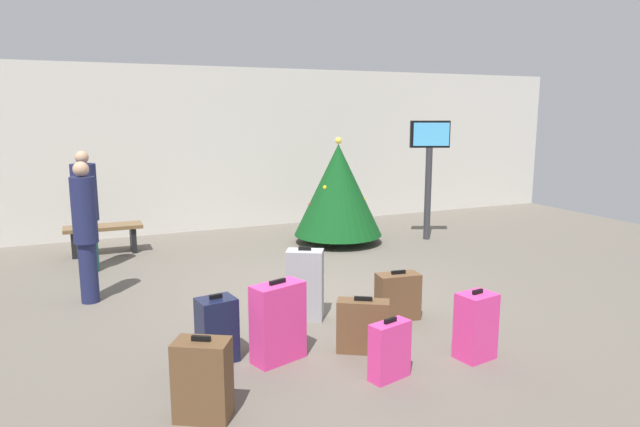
% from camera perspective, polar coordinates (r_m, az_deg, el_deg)
% --- Properties ---
extents(ground_plane, '(16.00, 16.00, 0.00)m').
position_cam_1_polar(ground_plane, '(7.27, -0.40, -8.22)').
color(ground_plane, '#665E54').
extents(back_wall, '(16.00, 0.20, 3.17)m').
position_cam_1_polar(back_wall, '(11.27, -9.73, 6.49)').
color(back_wall, beige).
rests_on(back_wall, ground_plane).
extents(holiday_tree, '(1.56, 1.56, 1.88)m').
position_cam_1_polar(holiday_tree, '(9.87, 1.87, 2.44)').
color(holiday_tree, '#4C3319').
rests_on(holiday_tree, ground_plane).
extents(flight_info_kiosk, '(0.69, 0.35, 2.16)m').
position_cam_1_polar(flight_info_kiosk, '(10.29, 11.08, 5.29)').
color(flight_info_kiosk, '#333338').
rests_on(flight_info_kiosk, ground_plane).
extents(waiting_bench, '(1.22, 0.44, 0.48)m').
position_cam_1_polar(waiting_bench, '(9.84, -21.23, -1.89)').
color(waiting_bench, brown).
rests_on(waiting_bench, ground_plane).
extents(traveller_0, '(0.36, 0.36, 1.74)m').
position_cam_1_polar(traveller_0, '(7.31, -22.85, -1.41)').
color(traveller_0, '#1E234C').
rests_on(traveller_0, ground_plane).
extents(traveller_1, '(0.36, 0.36, 1.77)m').
position_cam_1_polar(traveller_1, '(8.73, -22.81, 0.43)').
color(traveller_1, '#19594C').
rests_on(traveller_1, ground_plane).
extents(suitcase_0, '(0.41, 0.25, 0.56)m').
position_cam_1_polar(suitcase_0, '(5.06, 7.13, -13.71)').
color(suitcase_0, '#E5388C').
rests_on(suitcase_0, ground_plane).
extents(suitcase_1, '(0.47, 0.41, 0.84)m').
position_cam_1_polar(suitcase_1, '(6.32, -1.55, -7.29)').
color(suitcase_1, '#9EA0A5').
rests_on(suitcase_1, ground_plane).
extents(suitcase_2, '(0.51, 0.30, 0.57)m').
position_cam_1_polar(suitcase_2, '(6.43, 7.95, -8.37)').
color(suitcase_2, brown).
rests_on(suitcase_2, ground_plane).
extents(suitcase_3, '(0.38, 0.32, 0.68)m').
position_cam_1_polar(suitcase_3, '(5.58, 15.63, -11.01)').
color(suitcase_3, '#E5388C').
rests_on(suitcase_3, ground_plane).
extents(suitcase_4, '(0.53, 0.43, 0.56)m').
position_cam_1_polar(suitcase_4, '(5.55, 4.41, -11.40)').
color(suitcase_4, brown).
rests_on(suitcase_4, ground_plane).
extents(suitcase_5, '(0.38, 0.32, 0.65)m').
position_cam_1_polar(suitcase_5, '(5.42, -10.48, -11.59)').
color(suitcase_5, '#141938').
rests_on(suitcase_5, ground_plane).
extents(suitcase_6, '(0.49, 0.43, 0.67)m').
position_cam_1_polar(suitcase_6, '(4.50, -11.89, -16.29)').
color(suitcase_6, brown).
rests_on(suitcase_6, ground_plane).
extents(suitcase_7, '(0.55, 0.38, 0.79)m').
position_cam_1_polar(suitcase_7, '(5.33, -4.30, -11.02)').
color(suitcase_7, '#E5388C').
rests_on(suitcase_7, ground_plane).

